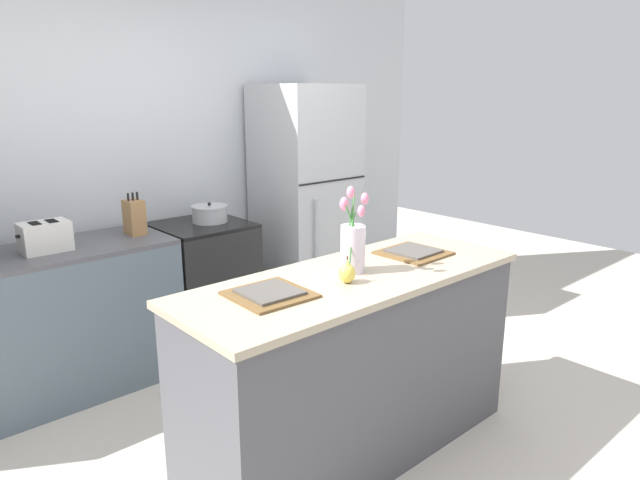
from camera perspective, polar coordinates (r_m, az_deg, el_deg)
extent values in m
plane|color=beige|center=(3.16, 3.22, -20.10)|extent=(10.00, 10.00, 0.00)
cube|color=silver|center=(4.26, -16.01, 8.11)|extent=(5.20, 0.08, 2.70)
cube|color=#4C4C51|center=(2.92, 3.35, -12.69)|extent=(1.76, 0.62, 0.92)
cube|color=tan|center=(2.73, 3.50, -3.79)|extent=(1.80, 0.66, 0.03)
cube|color=slate|center=(3.76, -26.97, -8.18)|extent=(1.68, 0.60, 0.88)
cube|color=#515156|center=(3.62, -27.80, -1.53)|extent=(1.68, 0.60, 0.03)
cube|color=black|center=(4.16, -11.45, -4.62)|extent=(0.60, 0.60, 0.88)
cube|color=black|center=(4.04, -11.78, 1.47)|extent=(0.60, 0.60, 0.02)
cube|color=black|center=(3.93, -9.16, -6.22)|extent=(0.42, 0.01, 0.29)
cube|color=#B7BABC|center=(4.57, -1.44, 3.67)|extent=(0.68, 0.64, 1.85)
cube|color=black|center=(4.29, 1.35, 5.95)|extent=(0.67, 0.01, 0.01)
cylinder|color=#B2B5B7|center=(4.26, -0.36, -1.20)|extent=(0.02, 0.02, 0.80)
cylinder|color=silver|center=(2.74, 3.30, -0.88)|extent=(0.12, 0.12, 0.23)
cylinder|color=#3D8438|center=(2.72, 3.53, 0.92)|extent=(0.13, 0.01, 0.26)
ellipsoid|color=pink|center=(2.73, 4.51, 4.14)|extent=(0.04, 0.04, 0.06)
cylinder|color=#3D8438|center=(2.74, 2.94, 0.64)|extent=(0.02, 0.10, 0.24)
ellipsoid|color=pink|center=(2.75, 2.38, 3.59)|extent=(0.04, 0.04, 0.06)
cylinder|color=#3D8438|center=(2.71, 2.82, 0.58)|extent=(0.04, 0.03, 0.26)
ellipsoid|color=pink|center=(2.67, 2.44, 3.66)|extent=(0.04, 0.04, 0.06)
cylinder|color=#3D8438|center=(2.68, 3.24, 1.25)|extent=(0.10, 0.07, 0.32)
ellipsoid|color=pink|center=(2.59, 3.09, 4.79)|extent=(0.04, 0.04, 0.06)
cylinder|color=#3D8438|center=(2.71, 3.62, 0.27)|extent=(0.02, 0.06, 0.23)
ellipsoid|color=pink|center=(2.66, 4.16, 2.92)|extent=(0.04, 0.04, 0.05)
ellipsoid|color=#E5CC4C|center=(2.59, 2.72, -3.36)|extent=(0.08, 0.08, 0.09)
cone|color=#E5CC4C|center=(2.58, 2.74, -2.30)|extent=(0.04, 0.04, 0.03)
cylinder|color=brown|center=(2.57, 2.74, -1.80)|extent=(0.01, 0.01, 0.02)
cube|color=brown|center=(2.45, -5.06, -5.44)|extent=(0.33, 0.33, 0.01)
cube|color=#514C47|center=(2.45, -5.07, -5.18)|extent=(0.24, 0.24, 0.01)
cube|color=brown|center=(3.09, 9.32, -1.29)|extent=(0.33, 0.33, 0.01)
cube|color=#514C47|center=(3.09, 9.33, -1.07)|extent=(0.24, 0.24, 0.01)
cube|color=silver|center=(3.61, -25.80, 0.29)|extent=(0.26, 0.18, 0.17)
cube|color=black|center=(3.58, -26.64, 1.49)|extent=(0.05, 0.11, 0.01)
cube|color=black|center=(3.60, -25.26, 1.73)|extent=(0.05, 0.11, 0.01)
cube|color=black|center=(3.57, -27.98, 0.31)|extent=(0.02, 0.02, 0.02)
cylinder|color=#B2B5B7|center=(4.06, -10.97, 2.50)|extent=(0.24, 0.24, 0.10)
cylinder|color=#B2B5B7|center=(4.05, -11.01, 3.29)|extent=(0.25, 0.25, 0.01)
sphere|color=black|center=(4.04, -11.02, 3.56)|extent=(0.02, 0.02, 0.02)
cube|color=#A37547|center=(3.82, -18.06, 2.17)|extent=(0.10, 0.14, 0.22)
cylinder|color=black|center=(3.78, -18.64, 4.09)|extent=(0.01, 0.01, 0.05)
cylinder|color=black|center=(3.79, -18.23, 4.16)|extent=(0.01, 0.01, 0.05)
cylinder|color=black|center=(3.80, -17.81, 4.22)|extent=(0.01, 0.01, 0.05)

